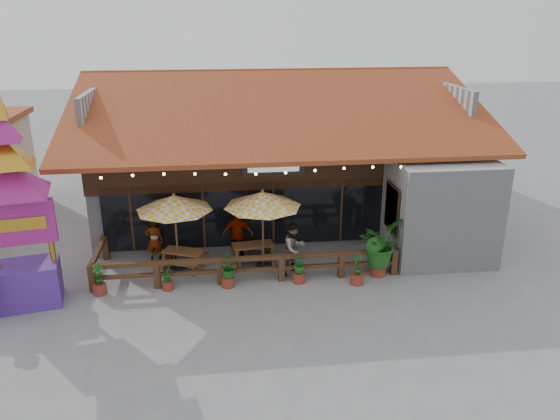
{
  "coord_description": "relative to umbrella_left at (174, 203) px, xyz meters",
  "views": [
    {
      "loc": [
        -2.51,
        -16.47,
        8.29
      ],
      "look_at": [
        -0.3,
        1.5,
        1.74
      ],
      "focal_mm": 35.0,
      "sensor_mm": 36.0,
      "label": 1
    }
  ],
  "objects": [
    {
      "name": "picnic_table_left",
      "position": [
        0.21,
        -0.01,
        -1.94
      ],
      "size": [
        1.72,
        1.61,
        0.66
      ],
      "color": "brown",
      "rests_on": "ground"
    },
    {
      "name": "diner_c",
      "position": [
        2.1,
        0.63,
        -1.47
      ],
      "size": [
        1.14,
        0.63,
        1.83
      ],
      "primitive_type": "imported",
      "rotation": [
        0.0,
        0.0,
        2.96
      ],
      "color": "#362011",
      "rests_on": "ground"
    },
    {
      "name": "umbrella_left",
      "position": [
        0.0,
        0.0,
        0.0
      ],
      "size": [
        2.92,
        2.92,
        2.73
      ],
      "color": "brown",
      "rests_on": "ground"
    },
    {
      "name": "diner_b",
      "position": [
        3.9,
        -0.84,
        -1.48
      ],
      "size": [
        1.11,
        1.06,
        1.81
      ],
      "primitive_type": "imported",
      "rotation": [
        0.0,
        0.0,
        0.59
      ],
      "color": "#362011",
      "rests_on": "ground"
    },
    {
      "name": "ground",
      "position": [
        3.91,
        -0.82,
        -2.38
      ],
      "size": [
        100.0,
        100.0,
        0.0
      ],
      "primitive_type": "plane",
      "color": "gray",
      "rests_on": "ground"
    },
    {
      "name": "planter_d",
      "position": [
        3.96,
        -1.52,
        -1.9
      ],
      "size": [
        0.53,
        0.53,
        1.01
      ],
      "color": "maroon",
      "rests_on": "ground"
    },
    {
      "name": "planter_e",
      "position": [
        5.81,
        -1.87,
        -1.95
      ],
      "size": [
        0.42,
        0.42,
        1.03
      ],
      "color": "maroon",
      "rests_on": "ground"
    },
    {
      "name": "umbrella_right",
      "position": [
        2.92,
        -0.18,
        0.06
      ],
      "size": [
        2.82,
        2.82,
        2.8
      ],
      "color": "brown",
      "rests_on": "ground"
    },
    {
      "name": "planter_c",
      "position": [
        1.65,
        -1.55,
        -1.82
      ],
      "size": [
        0.77,
        0.74,
        1.0
      ],
      "color": "maroon",
      "rests_on": "ground"
    },
    {
      "name": "planter_a",
      "position": [
        -2.34,
        -1.54,
        -1.95
      ],
      "size": [
        0.42,
        0.42,
        1.03
      ],
      "color": "maroon",
      "rests_on": "ground"
    },
    {
      "name": "patio_railing",
      "position": [
        1.66,
        -1.09,
        -1.77
      ],
      "size": [
        10.0,
        2.6,
        0.92
      ],
      "color": "#4B2E1A",
      "rests_on": "ground"
    },
    {
      "name": "restaurant_building",
      "position": [
        4.17,
        5.79,
        -0.18
      ],
      "size": [
        15.5,
        14.73,
        6.09
      ],
      "color": "#B5B5BA",
      "rests_on": "ground"
    },
    {
      "name": "planter_b",
      "position": [
        -0.25,
        -1.52,
        -1.99
      ],
      "size": [
        0.39,
        0.41,
        0.86
      ],
      "color": "maroon",
      "rests_on": "ground"
    },
    {
      "name": "picnic_table_right",
      "position": [
        2.6,
        0.21,
        -1.92
      ],
      "size": [
        1.57,
        1.41,
        0.68
      ],
      "color": "brown",
      "rests_on": "ground"
    },
    {
      "name": "tropical_plant",
      "position": [
        6.67,
        -1.33,
        -1.27
      ],
      "size": [
        1.83,
        1.87,
        1.95
      ],
      "color": "maroon",
      "rests_on": "ground"
    },
    {
      "name": "diner_a",
      "position": [
        -0.81,
        0.58,
        -1.56
      ],
      "size": [
        0.62,
        0.43,
        1.66
      ],
      "primitive_type": "imported",
      "rotation": [
        0.0,
        0.0,
        3.09
      ],
      "color": "#362011",
      "rests_on": "ground"
    },
    {
      "name": "thai_sign_tower",
      "position": [
        -4.27,
        -1.87,
        1.34
      ],
      "size": [
        3.05,
        3.05,
        7.05
      ],
      "color": "#4C2791",
      "rests_on": "ground"
    }
  ]
}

